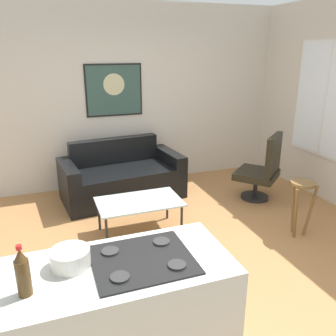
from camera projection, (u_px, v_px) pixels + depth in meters
The scene contains 11 objects.
ground at pixel (178, 259), 3.79m from camera, with size 6.40×6.40×0.04m, color #AB7443.
back_wall at pixel (122, 97), 5.49m from camera, with size 6.40×0.05×2.80m, color beige.
couch at pixel (122, 178), 5.23m from camera, with size 1.81×1.04×0.84m.
coffee_table at pixel (139, 204), 4.16m from camera, with size 0.99×0.60×0.42m.
armchair at pixel (263, 169), 5.08m from camera, with size 0.81×0.80×0.99m.
bar_stool at pixel (301, 196), 4.08m from camera, with size 0.33×0.32×0.68m.
kitchen_counter at pixel (98, 332), 2.19m from camera, with size 1.68×0.66×0.93m.
soda_bottle_2 at pixel (23, 273), 1.80m from camera, with size 0.07×0.07×0.29m.
mixing_bowl at pixel (70, 258), 2.06m from camera, with size 0.23×0.23×0.11m.
wall_painting at pixel (114, 90), 5.37m from camera, with size 0.87×0.03×0.79m.
window at pixel (326, 100), 4.96m from camera, with size 0.03×1.20×1.62m.
Camera 1 is at (-1.22, -3.04, 2.13)m, focal length 37.62 mm.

